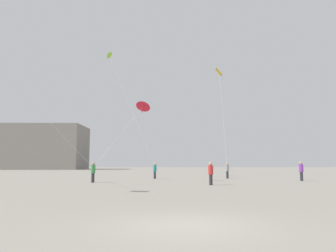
{
  "coord_description": "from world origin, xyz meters",
  "views": [
    {
      "loc": [
        -0.66,
        -8.44,
        1.62
      ],
      "look_at": [
        0.0,
        22.02,
        5.34
      ],
      "focal_mm": 33.26,
      "sensor_mm": 36.0,
      "label": 1
    }
  ],
  "objects_px": {
    "person_in_teal": "(155,170)",
    "building_left_hall": "(40,148)",
    "person_in_grey": "(227,170)",
    "kite_amber_delta": "(219,73)",
    "person_in_green": "(93,171)",
    "kite_crimson_diamond": "(143,106)",
    "person_in_purple": "(301,170)",
    "kite_lime_diamond": "(110,57)",
    "person_in_red": "(211,172)"
  },
  "relations": [
    {
      "from": "kite_crimson_diamond",
      "to": "building_left_hall",
      "type": "xyz_separation_m",
      "value": [
        -34.66,
        66.04,
        -0.42
      ]
    },
    {
      "from": "person_in_green",
      "to": "kite_crimson_diamond",
      "type": "distance_m",
      "value": 7.35
    },
    {
      "from": "person_in_grey",
      "to": "person_in_teal",
      "type": "bearing_deg",
      "value": 81.38
    },
    {
      "from": "kite_amber_delta",
      "to": "person_in_purple",
      "type": "bearing_deg",
      "value": -64.61
    },
    {
      "from": "person_in_green",
      "to": "kite_amber_delta",
      "type": "height_order",
      "value": "kite_amber_delta"
    },
    {
      "from": "person_in_purple",
      "to": "kite_amber_delta",
      "type": "xyz_separation_m",
      "value": [
        -5.48,
        11.55,
        13.0
      ]
    },
    {
      "from": "person_in_red",
      "to": "person_in_teal",
      "type": "bearing_deg",
      "value": -51.28
    },
    {
      "from": "kite_amber_delta",
      "to": "building_left_hall",
      "type": "height_order",
      "value": "kite_amber_delta"
    },
    {
      "from": "person_in_teal",
      "to": "building_left_hall",
      "type": "height_order",
      "value": "building_left_hall"
    },
    {
      "from": "person_in_grey",
      "to": "kite_amber_delta",
      "type": "height_order",
      "value": "kite_amber_delta"
    },
    {
      "from": "person_in_red",
      "to": "person_in_grey",
      "type": "relative_size",
      "value": 1.01
    },
    {
      "from": "person_in_green",
      "to": "kite_crimson_diamond",
      "type": "relative_size",
      "value": 0.3
    },
    {
      "from": "person_in_green",
      "to": "kite_lime_diamond",
      "type": "bearing_deg",
      "value": -109.2
    },
    {
      "from": "person_in_green",
      "to": "person_in_teal",
      "type": "bearing_deg",
      "value": -149.56
    },
    {
      "from": "person_in_red",
      "to": "kite_crimson_diamond",
      "type": "bearing_deg",
      "value": -21.68
    },
    {
      "from": "kite_amber_delta",
      "to": "person_in_green",
      "type": "bearing_deg",
      "value": -135.45
    },
    {
      "from": "person_in_red",
      "to": "person_in_purple",
      "type": "bearing_deg",
      "value": -134.13
    },
    {
      "from": "person_in_green",
      "to": "person_in_teal",
      "type": "distance_m",
      "value": 8.68
    },
    {
      "from": "kite_amber_delta",
      "to": "building_left_hall",
      "type": "relative_size",
      "value": 0.52
    },
    {
      "from": "person_in_teal",
      "to": "kite_amber_delta",
      "type": "xyz_separation_m",
      "value": [
        8.68,
        6.86,
        13.06
      ]
    },
    {
      "from": "person_in_teal",
      "to": "kite_amber_delta",
      "type": "bearing_deg",
      "value": -112.58
    },
    {
      "from": "kite_crimson_diamond",
      "to": "kite_lime_diamond",
      "type": "height_order",
      "value": "kite_lime_diamond"
    },
    {
      "from": "person_in_green",
      "to": "kite_lime_diamond",
      "type": "xyz_separation_m",
      "value": [
        -0.52,
        10.28,
        14.0
      ]
    },
    {
      "from": "person_in_purple",
      "to": "kite_lime_diamond",
      "type": "distance_m",
      "value": 25.67
    },
    {
      "from": "person_in_grey",
      "to": "kite_crimson_diamond",
      "type": "height_order",
      "value": "kite_crimson_diamond"
    },
    {
      "from": "person_in_teal",
      "to": "kite_amber_delta",
      "type": "relative_size",
      "value": 0.13
    },
    {
      "from": "person_in_red",
      "to": "kite_crimson_diamond",
      "type": "distance_m",
      "value": 9.09
    },
    {
      "from": "kite_crimson_diamond",
      "to": "building_left_hall",
      "type": "distance_m",
      "value": 74.58
    },
    {
      "from": "kite_amber_delta",
      "to": "kite_lime_diamond",
      "type": "distance_m",
      "value": 14.92
    },
    {
      "from": "person_in_purple",
      "to": "person_in_red",
      "type": "bearing_deg",
      "value": 173.22
    },
    {
      "from": "person_in_red",
      "to": "person_in_teal",
      "type": "distance_m",
      "value": 11.35
    },
    {
      "from": "person_in_red",
      "to": "kite_crimson_diamond",
      "type": "height_order",
      "value": "kite_crimson_diamond"
    },
    {
      "from": "person_in_red",
      "to": "person_in_grey",
      "type": "bearing_deg",
      "value": -93.09
    },
    {
      "from": "person_in_teal",
      "to": "kite_lime_diamond",
      "type": "relative_size",
      "value": 0.12
    },
    {
      "from": "kite_amber_delta",
      "to": "kite_lime_diamond",
      "type": "bearing_deg",
      "value": -166.56
    },
    {
      "from": "kite_lime_diamond",
      "to": "building_left_hall",
      "type": "relative_size",
      "value": 0.55
    },
    {
      "from": "person_in_teal",
      "to": "person_in_grey",
      "type": "bearing_deg",
      "value": -147.92
    },
    {
      "from": "kite_crimson_diamond",
      "to": "kite_amber_delta",
      "type": "distance_m",
      "value": 17.78
    },
    {
      "from": "person_in_green",
      "to": "person_in_teal",
      "type": "height_order",
      "value": "person_in_green"
    },
    {
      "from": "person_in_red",
      "to": "person_in_purple",
      "type": "distance_m",
      "value": 11.2
    },
    {
      "from": "person_in_green",
      "to": "kite_amber_delta",
      "type": "relative_size",
      "value": 0.13
    },
    {
      "from": "person_in_red",
      "to": "building_left_hall",
      "type": "height_order",
      "value": "building_left_hall"
    },
    {
      "from": "person_in_grey",
      "to": "person_in_purple",
      "type": "relative_size",
      "value": 0.94
    },
    {
      "from": "person_in_red",
      "to": "person_in_purple",
      "type": "xyz_separation_m",
      "value": [
        9.64,
        5.71,
        0.04
      ]
    },
    {
      "from": "person_in_grey",
      "to": "kite_crimson_diamond",
      "type": "xyz_separation_m",
      "value": [
        -9.08,
        -6.69,
        5.96
      ]
    },
    {
      "from": "person_in_grey",
      "to": "kite_amber_delta",
      "type": "bearing_deg",
      "value": -16.72
    },
    {
      "from": "person_in_purple",
      "to": "building_left_hall",
      "type": "xyz_separation_m",
      "value": [
        -49.8,
        64.46,
        5.48
      ]
    },
    {
      "from": "person_in_teal",
      "to": "person_in_purple",
      "type": "relative_size",
      "value": 0.94
    },
    {
      "from": "building_left_hall",
      "to": "person_in_teal",
      "type": "bearing_deg",
      "value": -59.2
    },
    {
      "from": "person_in_grey",
      "to": "kite_amber_delta",
      "type": "xyz_separation_m",
      "value": [
        0.58,
        6.44,
        13.06
      ]
    }
  ]
}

